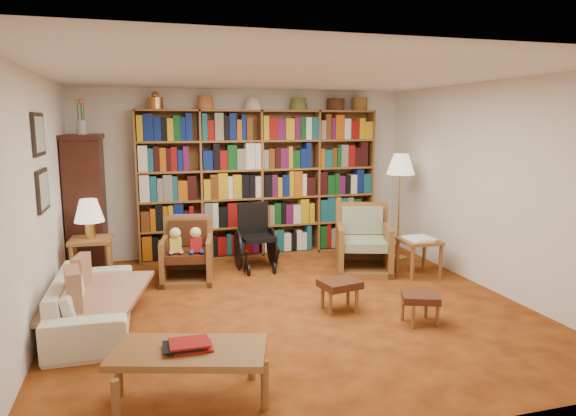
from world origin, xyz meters
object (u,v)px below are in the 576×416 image
object	(u,v)px
sofa	(93,301)
side_table_papers	(419,245)
armchair_leather	(187,254)
footstool_a	(340,286)
floor_lamp	(401,169)
side_table_lamp	(91,250)
coffee_table	(189,355)
armchair_sage	(361,245)
footstool_b	(420,299)
wheelchair	(255,239)

from	to	relation	value
sofa	side_table_papers	bearing A→B (deg)	-79.95
armchair_leather	footstool_a	size ratio (longest dim) A/B	1.76
side_table_papers	floor_lamp	bearing A→B (deg)	80.42
side_table_lamp	coffee_table	xyz separation A→B (m)	(0.89, -2.89, -0.13)
footstool_a	sofa	bearing A→B (deg)	173.49
armchair_leather	floor_lamp	xyz separation A→B (m)	(3.13, 0.19, 1.01)
armchair_sage	coffee_table	distance (m)	3.82
side_table_papers	coffee_table	size ratio (longest dim) A/B	0.43
footstool_a	armchair_leather	bearing A→B (deg)	133.00
sofa	coffee_table	size ratio (longest dim) A/B	1.49
armchair_leather	side_table_papers	world-z (taller)	armchair_leather
armchair_sage	footstool_a	xyz separation A→B (m)	(-0.86, -1.39, -0.07)
footstool_a	footstool_b	distance (m)	0.86
sofa	armchair_leather	xyz separation A→B (m)	(1.03, 1.30, 0.07)
armchair_leather	wheelchair	world-z (taller)	wheelchair
footstool_b	floor_lamp	bearing A→B (deg)	67.06
wheelchair	footstool_a	distance (m)	1.97
sofa	footstool_a	xyz separation A→B (m)	(2.52, -0.29, 0.02)
sofa	armchair_sage	xyz separation A→B (m)	(3.38, 1.10, 0.08)
side_table_lamp	coffee_table	world-z (taller)	side_table_lamp
armchair_leather	footstool_b	xyz separation A→B (m)	(2.14, -2.15, -0.09)
wheelchair	footstool_a	world-z (taller)	wheelchair
side_table_lamp	side_table_papers	xyz separation A→B (m)	(4.12, -0.52, -0.09)
armchair_leather	floor_lamp	world-z (taller)	floor_lamp
side_table_lamp	armchair_leather	distance (m)	1.15
side_table_lamp	armchair_sage	size ratio (longest dim) A/B	0.67
footstool_a	coffee_table	bearing A→B (deg)	-140.40
footstool_b	side_table_papers	bearing A→B (deg)	60.47
sofa	side_table_papers	xyz separation A→B (m)	(4.02, 0.65, 0.15)
sofa	floor_lamp	size ratio (longest dim) A/B	1.15
armchair_leather	sofa	bearing A→B (deg)	-128.40
side_table_lamp	wheelchair	bearing A→B (deg)	11.82
sofa	side_table_lamp	distance (m)	1.20
side_table_papers	footstool_a	xyz separation A→B (m)	(-1.50, -0.94, -0.13)
side_table_lamp	armchair_sage	bearing A→B (deg)	-1.20
sofa	wheelchair	size ratio (longest dim) A/B	1.98
armchair_leather	footstool_a	distance (m)	2.18
armchair_sage	footstool_b	size ratio (longest dim) A/B	2.14
sofa	footstool_b	distance (m)	3.28
sofa	coffee_table	distance (m)	1.89
armchair_leather	floor_lamp	size ratio (longest dim) A/B	0.52
footstool_a	footstool_b	bearing A→B (deg)	-40.28
wheelchair	footstool_b	size ratio (longest dim) A/B	2.02
footstool_a	coffee_table	world-z (taller)	coffee_table
armchair_leather	side_table_papers	size ratio (longest dim) A/B	1.59
armchair_leather	armchair_sage	size ratio (longest dim) A/B	0.85
footstool_b	coffee_table	xyz separation A→B (m)	(-2.38, -0.87, 0.11)
coffee_table	sofa	bearing A→B (deg)	114.82
floor_lamp	coffee_table	xyz separation A→B (m)	(-3.37, -3.21, -0.99)
sofa	wheelchair	xyz separation A→B (m)	(2.01, 1.62, 0.15)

